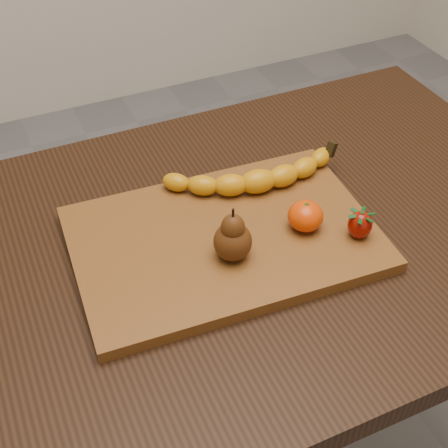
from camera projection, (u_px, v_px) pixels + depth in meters
name	position (u px, v px, depth m)	size (l,w,h in m)	color
table	(265.00, 269.00, 1.04)	(1.00, 0.70, 0.76)	black
cutting_board	(224.00, 239.00, 0.94)	(0.45, 0.30, 0.02)	brown
banana	(258.00, 181.00, 1.00)	(0.25, 0.07, 0.04)	orange
pear	(233.00, 233.00, 0.87)	(0.06, 0.06, 0.09)	#4D270C
mandarin	(306.00, 216.00, 0.93)	(0.05, 0.05, 0.05)	#DC3C02
strawberry	(360.00, 224.00, 0.92)	(0.04, 0.04, 0.05)	#890D03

